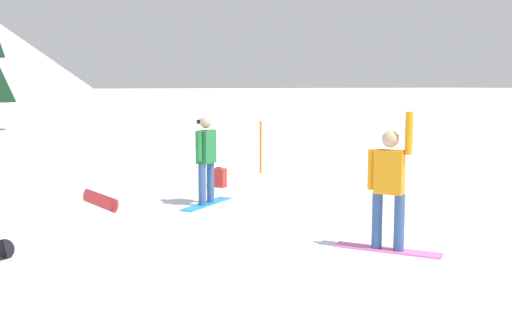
{
  "coord_description": "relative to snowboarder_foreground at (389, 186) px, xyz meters",
  "views": [
    {
      "loc": [
        -1.99,
        -8.13,
        2.37
      ],
      "look_at": [
        3.09,
        1.86,
        1.0
      ],
      "focal_mm": 42.94,
      "sensor_mm": 36.0,
      "label": 1
    }
  ],
  "objects": [
    {
      "name": "ground_plane",
      "position": [
        -3.6,
        1.33,
        -0.95
      ],
      "size": [
        800.0,
        800.0,
        0.0
      ],
      "primitive_type": "plane",
      "color": "silver"
    },
    {
      "name": "snowboarder_foreground",
      "position": [
        0.0,
        0.0,
        0.0
      ],
      "size": [
        1.15,
        1.41,
        2.01
      ],
      "color": "pink",
      "rests_on": "ground_plane"
    },
    {
      "name": "snowboarder_midground",
      "position": [
        -1.02,
        4.37,
        -0.01
      ],
      "size": [
        1.42,
        1.16,
        1.77
      ],
      "color": "#1E8CD8",
      "rests_on": "ground_plane"
    },
    {
      "name": "loose_snowboard_far_spare",
      "position": [
        -2.94,
        5.17,
        -0.82
      ],
      "size": [
        0.37,
        1.69,
        0.25
      ],
      "color": "red",
      "rests_on": "ground_plane"
    },
    {
      "name": "backpack_red",
      "position": [
        0.06,
        6.21,
        -0.73
      ],
      "size": [
        0.37,
        0.38,
        0.47
      ],
      "color": "red",
      "rests_on": "ground_plane"
    },
    {
      "name": "trail_marker_pole",
      "position": [
        1.97,
        7.78,
        -0.24
      ],
      "size": [
        0.06,
        0.06,
        1.41
      ],
      "primitive_type": "cylinder",
      "color": "orange",
      "rests_on": "ground_plane"
    }
  ]
}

